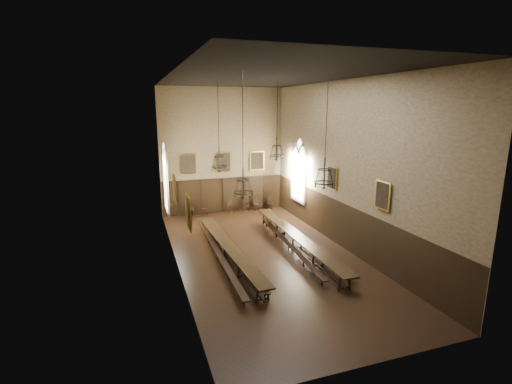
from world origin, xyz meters
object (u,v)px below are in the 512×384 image
bench_left_outer (218,254)px  chair_1 (191,212)px  bench_right_inner (289,246)px  table_left (229,252)px  chandelier_front_right (324,176)px  bench_right_outer (307,244)px  table_right (297,243)px  chair_2 (205,211)px  bench_left_inner (239,255)px  chandelier_back_right (277,151)px  chair_5 (246,207)px  chair_4 (231,209)px  chair_6 (256,206)px  chandelier_back_left (219,161)px  chandelier_front_left (243,184)px  chair_7 (270,205)px

bench_left_outer → chair_1: size_ratio=11.75×
bench_right_inner → table_left: bearing=-177.7°
chandelier_front_right → chair_1: bearing=112.9°
bench_right_outer → table_right: bearing=176.7°
chair_2 → chandelier_front_right: size_ratio=0.19×
bench_left_inner → bench_right_outer: 3.93m
chandelier_back_right → chair_5: bearing=92.3°
bench_left_outer → chair_4: bearing=70.8°
chandelier_back_right → table_left: bearing=-142.2°
chair_4 → chair_6: (2.03, 0.07, -0.00)m
bench_left_outer → chair_2: 8.29m
table_left → chandelier_front_right: 6.19m
bench_left_inner → chandelier_back_left: bearing=100.9°
chair_1 → chair_2: size_ratio=0.95×
chair_1 → chandelier_front_left: size_ratio=0.18×
bench_right_outer → chair_1: chair_1 is taller
bench_right_inner → chair_2: chair_2 is taller
chair_1 → chandelier_front_right: chandelier_front_right is taller
bench_right_inner → chair_5: (0.13, 8.28, 0.05)m
chair_5 → bench_left_inner: bearing=-101.9°
bench_left_outer → chair_6: (4.88, 8.27, -0.03)m
bench_left_inner → bench_right_outer: bearing=3.3°
bench_right_inner → chair_6: size_ratio=10.34×
chair_4 → chair_5: bearing=-4.1°
table_right → bench_left_inner: 3.38m
chair_1 → chandelier_front_left: 11.97m
chair_5 → chair_6: 0.84m
table_right → chair_2: bearing=112.4°
chair_2 → chandelier_front_left: chandelier_front_left is taller
table_left → chair_2: (0.40, 8.42, -0.11)m
chandelier_front_left → chair_4: bearing=78.2°
bench_left_inner → chandelier_back_right: bearing=43.6°
chandelier_back_left → table_right: bearing=-26.4°
chair_1 → chandelier_back_right: chandelier_back_right is taller
chandelier_back_right → chair_4: bearing=104.5°
bench_left_inner → chandelier_front_left: bearing=-100.9°
table_left → chair_1: 8.50m
bench_left_outer → chandelier_back_right: chandelier_back_right is taller
bench_right_inner → chandelier_back_right: size_ratio=2.14×
chair_7 → chandelier_back_left: 9.50m
table_left → chair_6: 9.50m
bench_left_inner → bench_right_inner: size_ratio=0.98×
table_right → chandelier_front_left: (-3.85, -2.77, 4.03)m
bench_left_inner → chair_2: bearing=90.6°
bench_right_inner → bench_right_outer: (1.02, -0.11, -0.00)m
chair_1 → chandelier_back_left: bearing=-79.3°
table_right → bench_right_outer: bearing=-3.3°
chair_7 → chandelier_back_right: (-1.67, -5.47, 4.82)m
chandelier_back_right → bench_right_inner: bearing=-97.2°
chair_7 → chandelier_back_right: size_ratio=0.22×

